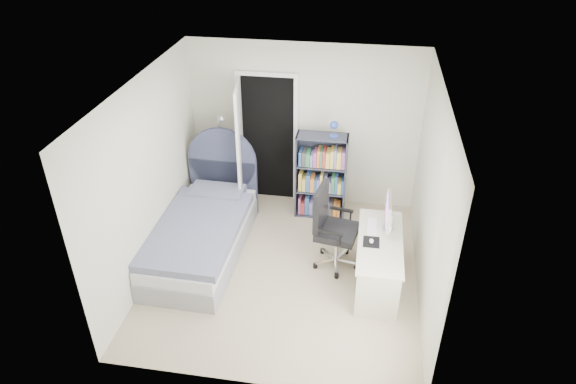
# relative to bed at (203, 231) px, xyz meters

# --- Properties ---
(room_shell) EXTENTS (3.50, 3.70, 2.60)m
(room_shell) POSITION_rel_bed_xyz_m (1.16, -0.26, 0.94)
(room_shell) COLOR tan
(room_shell) RESTS_ON ground
(door) EXTENTS (0.92, 0.82, 2.06)m
(door) POSITION_rel_bed_xyz_m (0.39, 1.25, 0.72)
(door) COLOR black
(door) RESTS_ON ground
(bed) EXTENTS (1.11, 2.26, 1.38)m
(bed) POSITION_rel_bed_xyz_m (0.00, 0.00, 0.00)
(bed) COLOR gray
(bed) RESTS_ON ground
(nightstand) EXTENTS (0.37, 0.37, 0.55)m
(nightstand) POSITION_rel_bed_xyz_m (-0.28, 1.28, 0.05)
(nightstand) COLOR tan
(nightstand) RESTS_ON ground
(floor_lamp) EXTENTS (0.22, 0.22, 1.55)m
(floor_lamp) POSITION_rel_bed_xyz_m (0.01, 1.08, 0.32)
(floor_lamp) COLOR silver
(floor_lamp) RESTS_ON ground
(bookcase) EXTENTS (0.74, 0.31, 1.56)m
(bookcase) POSITION_rel_bed_xyz_m (1.48, 1.13, 0.30)
(bookcase) COLOR #333646
(bookcase) RESTS_ON ground
(desk) EXTENTS (0.54, 1.35, 1.11)m
(desk) POSITION_rel_bed_xyz_m (2.35, -0.31, 0.05)
(desk) COLOR beige
(desk) RESTS_ON ground
(office_chair) EXTENTS (0.62, 0.63, 1.15)m
(office_chair) POSITION_rel_bed_xyz_m (1.72, -0.02, 0.32)
(office_chair) COLOR silver
(office_chair) RESTS_ON ground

